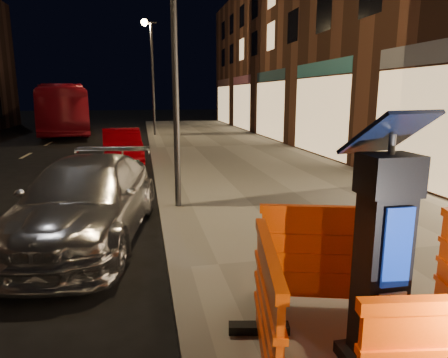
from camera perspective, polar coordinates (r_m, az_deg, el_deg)
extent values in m
plane|color=black|center=(5.47, -6.33, -13.88)|extent=(120.00, 120.00, 0.00)
cube|color=gray|center=(6.40, 21.93, -10.04)|extent=(6.00, 60.00, 0.15)
cube|color=slate|center=(5.44, -6.35, -13.16)|extent=(0.30, 60.00, 0.15)
cube|color=black|center=(3.47, 21.71, -9.67)|extent=(0.76, 0.76, 2.00)
cube|color=#E63E02|center=(4.40, 14.45, -10.78)|extent=(1.54, 0.97, 1.11)
cube|color=#E63E02|center=(3.28, 6.20, -18.75)|extent=(0.86, 1.52, 1.11)
imported|color=silver|center=(7.20, -18.77, -7.99)|extent=(2.53, 4.79, 1.32)
imported|color=#97030D|center=(14.63, -14.25, 2.25)|extent=(1.59, 3.76, 1.21)
imported|color=maroon|center=(26.71, -21.58, 6.04)|extent=(4.11, 10.92, 2.97)
cylinder|color=#3F3F44|center=(7.98, -7.06, 17.43)|extent=(0.12, 0.12, 6.00)
cylinder|color=#3F3F44|center=(22.93, -10.11, 13.73)|extent=(0.12, 0.12, 6.00)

